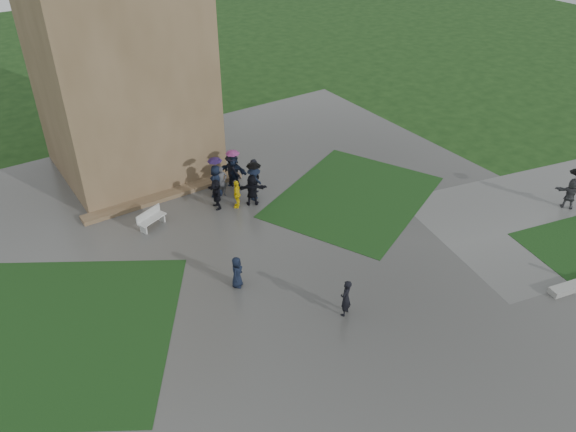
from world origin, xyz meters
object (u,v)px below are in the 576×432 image
pedestrian_near (346,298)px  pedestrian_path (572,190)px  tower (110,9)px  pedestrian_mid (237,272)px  bench (151,219)px

pedestrian_near → pedestrian_path: size_ratio=0.74×
pedestrian_near → pedestrian_path: pedestrian_path is taller
tower → pedestrian_mid: tower is taller
tower → bench: tower is taller
tower → pedestrian_mid: (-0.36, -12.97, -8.25)m
pedestrian_path → tower: bearing=135.1°
pedestrian_near → pedestrian_path: (14.75, -0.14, 0.21)m
tower → bench: size_ratio=11.05×
tower → pedestrian_near: (2.38, -16.91, -8.15)m
tower → pedestrian_mid: 15.37m
tower → pedestrian_near: size_ratio=10.78×
tower → pedestrian_near: 18.92m
tower → pedestrian_path: tower is taller
bench → pedestrian_near: (4.06, -10.27, 0.37)m
bench → pedestrian_mid: size_ratio=1.11×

